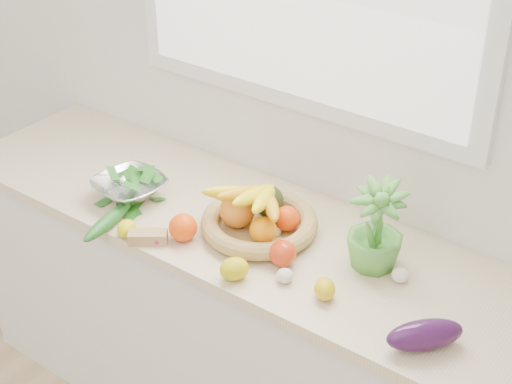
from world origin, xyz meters
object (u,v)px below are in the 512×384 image
Objects in this scene: eggplant at (425,335)px; potted_herb at (376,228)px; cucumber at (108,221)px; fruit_basket at (258,217)px; apple at (283,253)px; colander_with_spinach at (130,183)px.

eggplant is 0.38m from potted_herb.
cucumber is 0.65× the size of fruit_basket.
eggplant is at bearing 5.03° from cucumber.
apple is 0.21× the size of fruit_basket.
potted_herb is at bearing 36.00° from apple.
potted_herb is (0.78, 0.33, 0.11)m from cucumber.
fruit_basket is 1.47× the size of colander_with_spinach.
fruit_basket reaches higher than cucumber.
cucumber is at bearing -163.36° from apple.
potted_herb reaches higher than colander_with_spinach.
apple is 0.31× the size of colander_with_spinach.
apple reaches higher than cucumber.
colander_with_spinach reaches higher than cucumber.
cucumber is at bearing -146.01° from fruit_basket.
potted_herb is (-0.28, 0.23, 0.09)m from eggplant.
fruit_basket reaches higher than eggplant.
colander_with_spinach reaches higher than apple.
eggplant reaches higher than cucumber.
colander_with_spinach reaches higher than eggplant.
fruit_basket is at bearing 33.99° from cucumber.
colander_with_spinach is at bearing 176.30° from eggplant.
eggplant is at bearing -39.81° from potted_herb.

